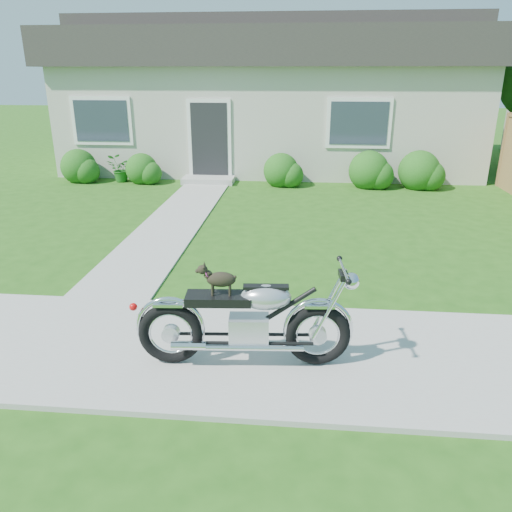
% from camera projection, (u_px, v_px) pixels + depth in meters
% --- Properties ---
extents(ground, '(80.00, 80.00, 0.00)m').
position_uv_depth(ground, '(200.00, 349.00, 5.53)').
color(ground, '#235114').
rests_on(ground, ground).
extents(sidewalk, '(24.00, 2.20, 0.04)m').
position_uv_depth(sidewalk, '(199.00, 347.00, 5.52)').
color(sidewalk, '#9E9B93').
rests_on(sidewalk, ground).
extents(walkway, '(1.20, 8.00, 0.03)m').
position_uv_depth(walkway, '(177.00, 219.00, 10.32)').
color(walkway, '#9E9B93').
rests_on(walkway, ground).
extents(house, '(12.60, 7.03, 4.50)m').
position_uv_depth(house, '(272.00, 95.00, 15.97)').
color(house, beige).
rests_on(house, ground).
extents(shrub_row, '(10.20, 1.07, 1.07)m').
position_uv_depth(shrub_row, '(276.00, 170.00, 13.28)').
color(shrub_row, '#205717').
rests_on(shrub_row, ground).
extents(potted_plant_left, '(0.84, 0.80, 0.72)m').
position_uv_depth(potted_plant_left, '(120.00, 169.00, 13.73)').
color(potted_plant_left, '#1B5F19').
rests_on(potted_plant_left, ground).
extents(potted_plant_right, '(0.48, 0.48, 0.66)m').
position_uv_depth(potted_plant_right, '(287.00, 173.00, 13.33)').
color(potted_plant_right, '#39691C').
rests_on(potted_plant_right, ground).
extents(motorcycle_with_dog, '(2.22, 0.60, 1.09)m').
position_uv_depth(motorcycle_with_dog, '(249.00, 321.00, 5.02)').
color(motorcycle_with_dog, black).
rests_on(motorcycle_with_dog, sidewalk).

